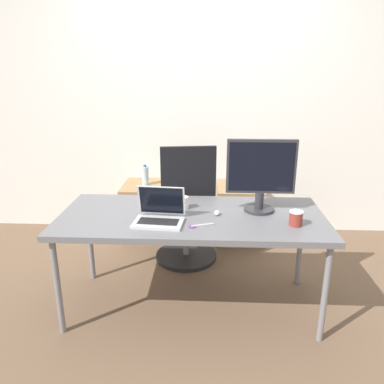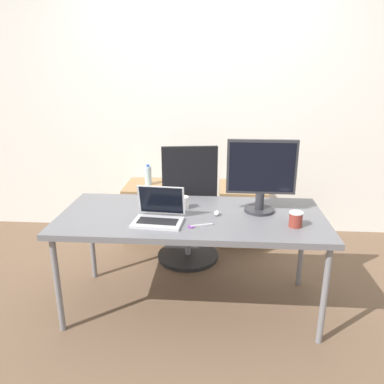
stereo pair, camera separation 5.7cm
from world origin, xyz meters
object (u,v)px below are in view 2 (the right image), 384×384
(office_chair, at_px, (188,218))
(monitor, at_px, (261,175))
(cabinet_left, at_px, (149,211))
(mouse, at_px, (217,213))
(coffee_cup_white, at_px, (183,203))
(cabinet_right, at_px, (242,213))
(water_bottle, at_px, (148,175))
(laptop_center, at_px, (159,215))
(coffee_cup_brown, at_px, (296,219))

(office_chair, bearing_deg, monitor, -46.16)
(office_chair, relative_size, cabinet_left, 1.95)
(mouse, bearing_deg, monitor, 18.59)
(cabinet_left, distance_m, coffee_cup_white, 1.26)
(cabinet_right, xyz_separation_m, water_bottle, (-0.95, 0.00, 0.38))
(laptop_center, relative_size, mouse, 5.85)
(water_bottle, distance_m, laptop_center, 1.36)
(cabinet_right, xyz_separation_m, monitor, (0.04, -1.09, 0.71))
(mouse, bearing_deg, coffee_cup_white, 153.85)
(cabinet_left, bearing_deg, laptop_center, -76.41)
(water_bottle, bearing_deg, mouse, -59.69)
(cabinet_right, relative_size, coffee_cup_white, 6.35)
(office_chair, distance_m, laptop_center, 0.88)
(cabinet_left, xyz_separation_m, mouse, (0.69, -1.19, 0.46))
(cabinet_left, bearing_deg, cabinet_right, 0.00)
(office_chair, relative_size, laptop_center, 3.31)
(cabinet_left, bearing_deg, coffee_cup_white, -66.94)
(water_bottle, relative_size, mouse, 3.63)
(laptop_center, height_order, coffee_cup_white, laptop_center)
(mouse, bearing_deg, cabinet_left, 120.35)
(cabinet_right, xyz_separation_m, mouse, (-0.25, -1.19, 0.46))
(cabinet_left, bearing_deg, water_bottle, 90.00)
(laptop_center, distance_m, monitor, 0.74)
(monitor, distance_m, mouse, 0.40)
(cabinet_right, relative_size, coffee_cup_brown, 5.79)
(water_bottle, xyz_separation_m, coffee_cup_brown, (1.19, -1.34, 0.11))
(cabinet_right, distance_m, mouse, 1.30)
(cabinet_left, relative_size, laptop_center, 1.70)
(mouse, bearing_deg, office_chair, 110.54)
(mouse, bearing_deg, water_bottle, 120.31)
(cabinet_right, distance_m, coffee_cup_brown, 1.45)
(laptop_center, relative_size, monitor, 0.66)
(cabinet_left, height_order, cabinet_right, same)
(water_bottle, relative_size, monitor, 0.41)
(cabinet_right, bearing_deg, coffee_cup_white, -114.78)
(monitor, distance_m, coffee_cup_white, 0.58)
(water_bottle, relative_size, coffee_cup_brown, 2.12)
(laptop_center, height_order, monitor, monitor)
(office_chair, relative_size, monitor, 2.17)
(cabinet_left, height_order, coffee_cup_white, coffee_cup_white)
(cabinet_left, xyz_separation_m, water_bottle, (0.00, 0.00, 0.38))
(cabinet_right, xyz_separation_m, coffee_cup_white, (-0.49, -1.07, 0.48))
(cabinet_right, height_order, mouse, mouse)
(cabinet_right, bearing_deg, monitor, -87.80)
(office_chair, xyz_separation_m, monitor, (0.54, -0.57, 0.57))
(office_chair, height_order, monitor, monitor)
(office_chair, distance_m, cabinet_right, 0.74)
(coffee_cup_brown, bearing_deg, laptop_center, 178.74)
(cabinet_right, bearing_deg, cabinet_left, 180.00)
(office_chair, relative_size, coffee_cup_brown, 11.29)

